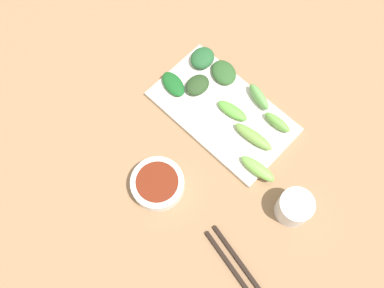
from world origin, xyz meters
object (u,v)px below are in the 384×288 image
Objects in this scene: tea_cup at (294,207)px; serving_plate at (223,112)px; sauce_bowl at (159,185)px; chopsticks at (244,277)px.

serving_plate is at bearing 75.22° from tea_cup.
chopsticks is at bearing -92.75° from sauce_bowl.
serving_plate is 1.39× the size of chopsticks.
sauce_bowl is 0.28m from tea_cup.
tea_cup is (0.17, 0.02, 0.03)m from chopsticks.
sauce_bowl is 0.25m from chopsticks.
serving_plate is at bearing 60.23° from chopsticks.
serving_plate is 0.27m from tea_cup.
tea_cup reaches higher than chopsticks.
tea_cup is (-0.07, -0.26, 0.03)m from serving_plate.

